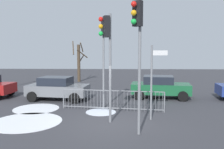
# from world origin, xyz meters

# --- Properties ---
(ground_plane) EXTENTS (60.00, 60.00, 0.00)m
(ground_plane) POSITION_xyz_m (0.00, 0.00, 0.00)
(ground_plane) COLOR #38383D
(traffic_light_foreground_right) EXTENTS (0.41, 0.52, 4.95)m
(traffic_light_foreground_right) POSITION_xyz_m (-0.44, 2.57, 3.61)
(traffic_light_foreground_right) COLOR slate
(traffic_light_foreground_right) RESTS_ON ground
(traffic_light_foreground_left) EXTENTS (0.44, 0.49, 5.02)m
(traffic_light_foreground_left) POSITION_xyz_m (1.01, -1.48, 3.67)
(traffic_light_foreground_left) COLOR slate
(traffic_light_foreground_left) RESTS_ON ground
(traffic_light_rear_right) EXTENTS (0.54, 0.38, 4.72)m
(traffic_light_rear_right) POSITION_xyz_m (-0.18, 0.10, 3.45)
(traffic_light_rear_right) COLOR slate
(traffic_light_rear_right) RESTS_ON ground
(direction_sign_post) EXTENTS (0.77, 0.23, 3.40)m
(direction_sign_post) POSITION_xyz_m (1.85, 0.61, 1.89)
(direction_sign_post) COLOR slate
(direction_sign_post) RESTS_ON ground
(pedestrian_guard_railing) EXTENTS (5.41, 0.83, 1.07)m
(pedestrian_guard_railing) POSITION_xyz_m (-0.03, 2.29, 0.55)
(pedestrian_guard_railing) COLOR slate
(pedestrian_guard_railing) RESTS_ON ground
(car_green_trailing) EXTENTS (4.00, 2.36, 1.47)m
(car_green_trailing) POSITION_xyz_m (3.03, 5.66, 0.77)
(car_green_trailing) COLOR #195933
(car_green_trailing) RESTS_ON ground
(car_grey_far) EXTENTS (3.99, 2.35, 1.47)m
(car_grey_far) POSITION_xyz_m (-3.58, 4.87, 0.77)
(car_grey_far) COLOR slate
(car_grey_far) RESTS_ON ground
(bare_tree_left) EXTENTS (1.61, 1.52, 4.06)m
(bare_tree_left) POSITION_xyz_m (-3.69, 13.83, 2.02)
(bare_tree_left) COLOR #473828
(bare_tree_left) RESTS_ON ground
(snow_patch_kerb) EXTENTS (3.12, 3.12, 0.01)m
(snow_patch_kerb) POSITION_xyz_m (-3.77, 0.05, 0.01)
(snow_patch_kerb) COLOR white
(snow_patch_kerb) RESTS_ON ground
(snow_patch_island) EXTENTS (1.55, 1.55, 0.01)m
(snow_patch_island) POSITION_xyz_m (-0.60, 1.86, 0.01)
(snow_patch_island) COLOR silver
(snow_patch_island) RESTS_ON ground
(snow_patch_verge) EXTENTS (2.44, 2.44, 0.01)m
(snow_patch_verge) POSITION_xyz_m (-4.16, 2.47, 0.01)
(snow_patch_verge) COLOR white
(snow_patch_verge) RESTS_ON ground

